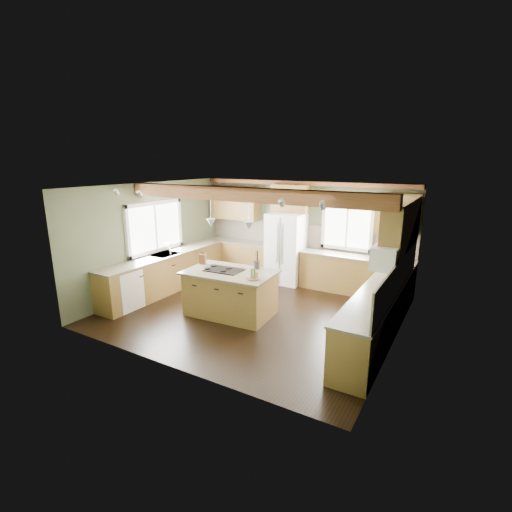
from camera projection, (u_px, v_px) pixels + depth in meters
The scene contains 37 objects.
floor at pixel (254, 311), 7.81m from camera, with size 5.60×5.60×0.00m, color black.
ceiling at pixel (254, 186), 7.15m from camera, with size 5.60×5.60×0.00m, color silver.
wall_back at pixel (303, 232), 9.57m from camera, with size 5.60×5.60×0.00m, color #51583E.
wall_left at pixel (153, 238), 8.85m from camera, with size 5.00×5.00×0.00m, color #51583E.
wall_right at pixel (400, 272), 6.11m from camera, with size 5.00×5.00×0.00m, color #51583E.
ceiling_beam at pixel (245, 195), 6.91m from camera, with size 5.55×0.26×0.26m, color #4D2616.
soffit_trim at pixel (303, 183), 9.17m from camera, with size 5.55×0.20×0.10m, color #4D2616.
backsplash_back at pixel (303, 235), 9.58m from camera, with size 5.58×0.03×0.58m, color brown.
backsplash_right at pixel (399, 276), 6.18m from camera, with size 0.03×3.70×0.58m, color brown.
base_cab_back_left at pixel (239, 258), 10.41m from camera, with size 2.02×0.60×0.88m, color brown.
counter_back_left at pixel (239, 242), 10.29m from camera, with size 2.06×0.64×0.04m, color brown.
base_cab_back_right at pixel (355, 275), 8.81m from camera, with size 2.62×0.60×0.88m, color brown.
counter_back_right at pixel (356, 257), 8.69m from camera, with size 2.66×0.64×0.04m, color brown.
base_cab_left at pixel (166, 273), 8.96m from camera, with size 0.60×3.70×0.88m, color brown.
counter_left at pixel (165, 255), 8.85m from camera, with size 0.64×3.74×0.04m, color brown.
base_cab_right at pixel (377, 316), 6.52m from camera, with size 0.60×3.70×0.88m, color brown.
counter_right at pixel (380, 291), 6.40m from camera, with size 0.64×3.74×0.04m, color brown.
upper_cab_back_left at pixel (235, 203), 10.23m from camera, with size 1.40×0.35×0.90m, color brown.
upper_cab_over_fridge at pixel (291, 199), 9.36m from camera, with size 0.96×0.35×0.70m, color brown.
upper_cab_right at pixel (402, 224), 6.79m from camera, with size 0.35×2.20×0.90m, color brown.
upper_cab_back_corner at pixel (398, 214), 8.13m from camera, with size 0.90×0.35×0.90m, color brown.
window_left at pixel (155, 227), 8.82m from camera, with size 0.04×1.60×1.05m, color white.
window_back at pixel (347, 226), 8.93m from camera, with size 1.10×0.04×1.00m, color white.
sink at pixel (165, 255), 8.84m from camera, with size 0.50×0.65×0.03m, color #262628.
faucet at pixel (170, 250), 8.72m from camera, with size 0.02×0.02×0.28m, color #B2B2B7.
dishwasher at pixel (123, 289), 7.87m from camera, with size 0.60×0.60×0.84m, color white.
oven at pixel (356, 347), 5.44m from camera, with size 0.60×0.72×0.84m, color white.
microwave at pixel (387, 257), 6.11m from camera, with size 0.40×0.70×0.38m, color white.
pendant_left at pixel (211, 223), 7.41m from camera, with size 0.18×0.18×0.16m, color #B2B2B7.
pendant_right at pixel (248, 226), 7.05m from camera, with size 0.18×0.18×0.16m, color #B2B2B7.
refrigerator at pixel (286, 248), 9.50m from camera, with size 0.90×0.74×1.80m, color white.
island at pixel (231, 294), 7.59m from camera, with size 1.69×1.03×0.88m, color brown.
island_top at pixel (230, 272), 7.48m from camera, with size 1.80×1.14×0.04m, color brown.
cooktop at pixel (224, 270), 7.53m from camera, with size 0.73×0.49×0.02m, color black.
knife_block at pixel (203, 259), 7.97m from camera, with size 0.13×0.10×0.22m, color brown.
utensil_crock at pixel (257, 265), 7.63m from camera, with size 0.13×0.13×0.17m, color #3D3630.
bottle_tray at pixel (253, 274), 6.94m from camera, with size 0.24×0.24×0.22m, color brown, non-canonical shape.
Camera 1 is at (3.71, -6.25, 3.09)m, focal length 26.00 mm.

